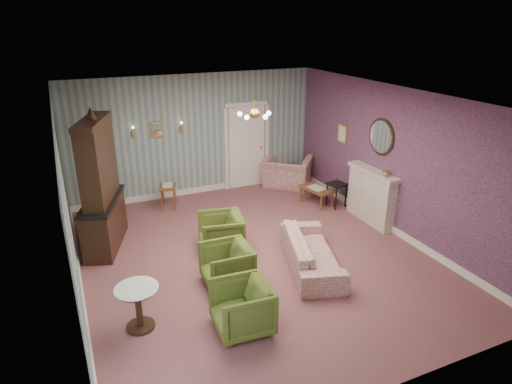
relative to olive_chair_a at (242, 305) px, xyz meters
name	(u,v)px	position (x,y,z in m)	size (l,w,h in m)	color
floor	(255,256)	(0.99, 1.78, -0.39)	(7.00, 7.00, 0.00)	#844D4E
ceiling	(255,98)	(0.99, 1.78, 2.51)	(7.00, 7.00, 0.00)	white
wall_back	(196,136)	(0.99, 5.28, 1.06)	(6.00, 6.00, 0.00)	slate
wall_front	(389,289)	(0.99, -1.72, 1.06)	(6.00, 6.00, 0.00)	slate
wall_left	(68,212)	(-2.01, 1.78, 1.06)	(7.00, 7.00, 0.00)	slate
wall_right	(394,161)	(3.99, 1.78, 1.06)	(7.00, 7.00, 0.00)	slate
wall_right_floral	(393,161)	(3.98, 1.78, 1.06)	(7.00, 7.00, 0.00)	#A8546E
door	(247,145)	(2.29, 5.24, 0.69)	(1.12, 0.12, 2.16)	white
olive_chair_a	(242,305)	(0.00, 0.00, 0.00)	(0.77, 0.72, 0.79)	#4E6021
olive_chair_b	(227,264)	(0.21, 1.15, -0.01)	(0.75, 0.70, 0.77)	#4E6021
olive_chair_c	(221,231)	(0.51, 2.26, 0.00)	(0.77, 0.72, 0.79)	#4E6021
sofa_chintz	(312,247)	(1.76, 1.07, -0.01)	(1.99, 0.58, 0.78)	#953C43
wingback_chair	(287,167)	(3.21, 4.78, 0.12)	(1.18, 0.76, 1.03)	#953C43
dresser	(99,182)	(-1.43, 3.33, 0.91)	(0.54, 1.57, 2.62)	black
fireplace	(371,196)	(3.85, 2.18, 0.19)	(0.30, 1.40, 1.16)	beige
mantel_vase	(386,173)	(3.83, 1.78, 0.84)	(0.15, 0.15, 0.15)	gold
oval_mirror	(381,137)	(3.95, 2.18, 1.46)	(0.04, 0.76, 0.84)	white
framed_print	(342,134)	(3.96, 3.53, 1.21)	(0.04, 0.34, 0.42)	gold
coffee_table	(316,196)	(3.29, 3.44, -0.19)	(0.45, 0.80, 0.41)	brown
side_table_black	(336,195)	(3.64, 3.15, -0.11)	(0.38, 0.38, 0.57)	black
pedestal_table	(139,308)	(-1.30, 0.62, -0.06)	(0.61, 0.61, 0.66)	black
nesting_table	(168,196)	(0.09, 4.62, -0.10)	(0.36, 0.45, 0.59)	brown
gilt_mirror_back	(157,130)	(0.09, 5.24, 1.31)	(0.28, 0.06, 0.36)	gold
sconce_left	(133,132)	(-0.46, 5.22, 1.31)	(0.16, 0.12, 0.30)	gold
sconce_right	(181,127)	(0.64, 5.22, 1.31)	(0.16, 0.12, 0.30)	gold
chandelier	(255,115)	(0.99, 1.78, 2.24)	(0.56, 0.56, 0.36)	gold
burgundy_cushion	(288,170)	(3.16, 4.63, 0.09)	(0.38, 0.10, 0.38)	maroon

